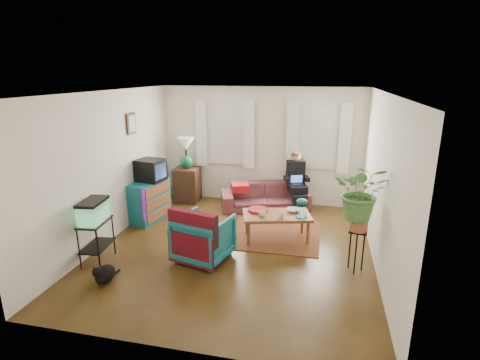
% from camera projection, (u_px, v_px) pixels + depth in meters
% --- Properties ---
extents(floor, '(4.50, 5.00, 0.01)m').
position_uv_depth(floor, '(235.00, 248.00, 6.38)').
color(floor, '#4F2B14').
rests_on(floor, ground).
extents(ceiling, '(4.50, 5.00, 0.01)m').
position_uv_depth(ceiling, '(234.00, 92.00, 5.66)').
color(ceiling, white).
rests_on(ceiling, wall_back).
extents(wall_back, '(4.50, 0.01, 2.60)m').
position_uv_depth(wall_back, '(261.00, 146.00, 8.36)').
color(wall_back, silver).
rests_on(wall_back, floor).
extents(wall_front, '(4.50, 0.01, 2.60)m').
position_uv_depth(wall_front, '(175.00, 240.00, 3.68)').
color(wall_front, silver).
rests_on(wall_front, floor).
extents(wall_left, '(0.01, 5.00, 2.60)m').
position_uv_depth(wall_left, '(109.00, 167.00, 6.49)').
color(wall_left, silver).
rests_on(wall_left, floor).
extents(wall_right, '(0.01, 5.00, 2.60)m').
position_uv_depth(wall_right, '(382.00, 184.00, 5.55)').
color(wall_right, silver).
rests_on(wall_right, floor).
extents(window_left, '(1.08, 0.04, 1.38)m').
position_uv_depth(window_left, '(226.00, 134.00, 8.44)').
color(window_left, white).
rests_on(window_left, wall_back).
extents(window_right, '(1.08, 0.04, 1.38)m').
position_uv_depth(window_right, '(318.00, 137.00, 8.01)').
color(window_right, white).
rests_on(window_right, wall_back).
extents(curtains_left, '(1.36, 0.06, 1.50)m').
position_uv_depth(curtains_left, '(225.00, 134.00, 8.37)').
color(curtains_left, white).
rests_on(curtains_left, wall_back).
extents(curtains_right, '(1.36, 0.06, 1.50)m').
position_uv_depth(curtains_right, '(318.00, 138.00, 7.94)').
color(curtains_right, white).
rests_on(curtains_right, wall_back).
extents(picture_frame, '(0.04, 0.32, 0.40)m').
position_uv_depth(picture_frame, '(132.00, 124.00, 7.10)').
color(picture_frame, '#3D2616').
rests_on(picture_frame, wall_left).
extents(area_rug, '(2.02, 1.62, 0.01)m').
position_uv_depth(area_rug, '(265.00, 233.00, 6.97)').
color(area_rug, brown).
rests_on(area_rug, floor).
extents(sofa, '(2.04, 1.33, 0.74)m').
position_uv_depth(sofa, '(265.00, 192.00, 8.16)').
color(sofa, brown).
rests_on(sofa, floor).
extents(seated_person, '(0.64, 0.71, 1.13)m').
position_uv_depth(seated_person, '(296.00, 183.00, 8.18)').
color(seated_person, black).
rests_on(seated_person, sofa).
extents(side_table, '(0.56, 0.56, 0.78)m').
position_uv_depth(side_table, '(187.00, 184.00, 8.65)').
color(side_table, '#432819').
rests_on(side_table, floor).
extents(table_lamp, '(0.42, 0.42, 0.72)m').
position_uv_depth(table_lamp, '(186.00, 154.00, 8.45)').
color(table_lamp, white).
rests_on(table_lamp, side_table).
extents(dresser, '(0.61, 0.96, 0.81)m').
position_uv_depth(dresser, '(149.00, 201.00, 7.53)').
color(dresser, '#106163').
rests_on(dresser, floor).
extents(crt_tv, '(0.57, 0.53, 0.43)m').
position_uv_depth(crt_tv, '(150.00, 170.00, 7.43)').
color(crt_tv, black).
rests_on(crt_tv, dresser).
extents(aquarium_stand, '(0.41, 0.64, 0.68)m').
position_uv_depth(aquarium_stand, '(97.00, 242.00, 5.85)').
color(aquarium_stand, black).
rests_on(aquarium_stand, floor).
extents(aquarium, '(0.37, 0.59, 0.36)m').
position_uv_depth(aquarium, '(93.00, 211.00, 5.70)').
color(aquarium, '#7FD899').
rests_on(aquarium, aquarium_stand).
extents(black_cat, '(0.28, 0.40, 0.32)m').
position_uv_depth(black_cat, '(105.00, 272.00, 5.30)').
color(black_cat, black).
rests_on(black_cat, floor).
extents(armchair, '(0.94, 0.90, 0.80)m').
position_uv_depth(armchair, '(204.00, 235.00, 5.93)').
color(armchair, '#106565').
rests_on(armchair, floor).
extents(serape_throw, '(0.83, 0.38, 0.66)m').
position_uv_depth(serape_throw, '(192.00, 233.00, 5.61)').
color(serape_throw, '#9E0A0A').
rests_on(serape_throw, armchair).
extents(coffee_table, '(1.30, 0.92, 0.49)m').
position_uv_depth(coffee_table, '(276.00, 227.00, 6.65)').
color(coffee_table, brown).
rests_on(coffee_table, floor).
extents(cup_a, '(0.16, 0.16, 0.10)m').
position_uv_depth(cup_a, '(262.00, 214.00, 6.46)').
color(cup_a, white).
rests_on(cup_a, coffee_table).
extents(cup_b, '(0.13, 0.13, 0.10)m').
position_uv_depth(cup_b, '(281.00, 215.00, 6.39)').
color(cup_b, beige).
rests_on(cup_b, coffee_table).
extents(bowl, '(0.28, 0.28, 0.06)m').
position_uv_depth(bowl, '(294.00, 210.00, 6.69)').
color(bowl, white).
rests_on(bowl, coffee_table).
extents(snack_tray, '(0.44, 0.44, 0.04)m').
position_uv_depth(snack_tray, '(258.00, 210.00, 6.72)').
color(snack_tray, '#B21414').
rests_on(snack_tray, coffee_table).
extents(birdcage, '(0.23, 0.23, 0.34)m').
position_uv_depth(birdcage, '(302.00, 208.00, 6.40)').
color(birdcage, '#115B6B').
rests_on(birdcage, coffee_table).
extents(plant_stand, '(0.32, 0.32, 0.66)m').
position_uv_depth(plant_stand, '(356.00, 251.00, 5.58)').
color(plant_stand, black).
rests_on(plant_stand, floor).
extents(potted_plant, '(0.84, 0.76, 0.84)m').
position_uv_depth(potted_plant, '(361.00, 201.00, 5.36)').
color(potted_plant, '#599947').
rests_on(potted_plant, plant_stand).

